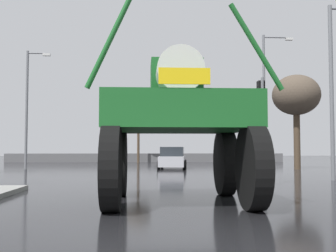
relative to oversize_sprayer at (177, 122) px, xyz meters
name	(u,v)px	position (x,y,z in m)	size (l,w,h in m)	color
ground_plane	(147,173)	(-0.70, 12.86, -2.09)	(120.00, 120.00, 0.00)	black
oversize_sprayer	(177,122)	(0.00, 0.00, 0.00)	(4.47, 5.18, 4.80)	black
sedan_ahead	(172,158)	(1.10, 18.32, -1.37)	(2.27, 4.28, 1.52)	#B7B7BF
traffic_signal_near_right	(261,107)	(3.52, 4.46, 0.87)	(0.24, 0.54, 4.05)	slate
streetlight_near_right	(336,81)	(7.67, 7.17, 2.33)	(2.30, 0.24, 7.86)	slate
streetlight_far_left	(28,104)	(-8.81, 18.07, 2.40)	(1.63, 0.24, 8.13)	slate
streetlight_far_right	(266,95)	(7.42, 16.99, 3.00)	(2.14, 0.24, 9.19)	slate
bare_tree_right	(296,96)	(9.50, 16.99, 2.91)	(3.25, 3.25, 6.45)	#473828
bare_tree_far_center	(138,111)	(-1.49, 31.68, 3.17)	(2.67, 2.67, 6.45)	#473828
roadside_barrier	(146,158)	(-0.70, 33.18, -1.64)	(29.19, 0.24, 0.90)	#59595B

